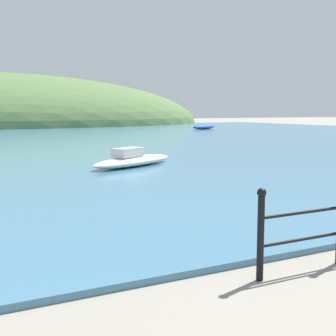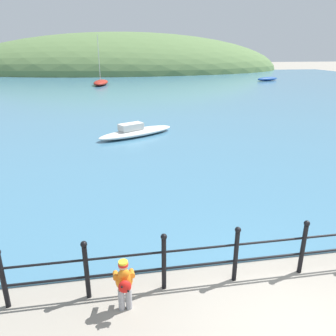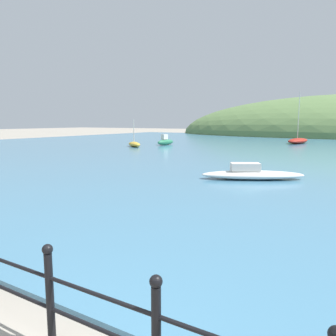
{
  "view_description": "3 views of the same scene",
  "coord_description": "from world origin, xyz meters",
  "px_view_note": "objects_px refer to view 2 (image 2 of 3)",
  "views": [
    {
      "loc": [
        -8.61,
        -3.06,
        2.18
      ],
      "look_at": [
        -3.79,
        6.03,
        0.9
      ],
      "focal_mm": 50.0,
      "sensor_mm": 36.0,
      "label": 1
    },
    {
      "loc": [
        -2.81,
        -3.6,
        4.39
      ],
      "look_at": [
        -1.34,
        4.96,
        1.19
      ],
      "focal_mm": 35.0,
      "sensor_mm": 36.0,
      "label": 2
    },
    {
      "loc": [
        2.31,
        -0.77,
        2.54
      ],
      "look_at": [
        -2.61,
        7.49,
        1.17
      ],
      "focal_mm": 35.0,
      "sensor_mm": 36.0,
      "label": 3
    }
  ],
  "objects_px": {
    "child_in_coat": "(124,281)",
    "boat_far_left": "(101,82)",
    "boat_nearest_quay": "(136,132)",
    "boat_red_dinghy": "(267,79)"
  },
  "relations": [
    {
      "from": "child_in_coat",
      "to": "boat_far_left",
      "type": "bearing_deg",
      "value": 91.8
    },
    {
      "from": "boat_nearest_quay",
      "to": "boat_far_left",
      "type": "distance_m",
      "value": 25.36
    },
    {
      "from": "boat_far_left",
      "to": "child_in_coat",
      "type": "bearing_deg",
      "value": -88.2
    },
    {
      "from": "boat_far_left",
      "to": "boat_red_dinghy",
      "type": "distance_m",
      "value": 22.5
    },
    {
      "from": "boat_far_left",
      "to": "boat_red_dinghy",
      "type": "bearing_deg",
      "value": 4.24
    },
    {
      "from": "boat_nearest_quay",
      "to": "boat_far_left",
      "type": "height_order",
      "value": "boat_far_left"
    },
    {
      "from": "boat_nearest_quay",
      "to": "boat_red_dinghy",
      "type": "relative_size",
      "value": 1.19
    },
    {
      "from": "child_in_coat",
      "to": "boat_far_left",
      "type": "distance_m",
      "value": 37.06
    },
    {
      "from": "child_in_coat",
      "to": "boat_far_left",
      "type": "xyz_separation_m",
      "value": [
        -1.16,
        37.05,
        -0.2
      ]
    },
    {
      "from": "boat_nearest_quay",
      "to": "boat_red_dinghy",
      "type": "distance_m",
      "value": 33.63
    }
  ]
}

